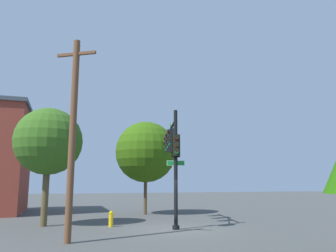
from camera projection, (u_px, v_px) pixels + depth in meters
ground_plane at (176, 230)px, 16.91m from camera, size 120.00×120.00×0.00m
signal_pole_assembly at (172, 147)px, 19.42m from camera, size 6.12×1.80×6.20m
utility_pole at (73, 134)px, 13.75m from camera, size 1.03×1.61×8.43m
fire_hydrant at (111, 219)px, 18.00m from camera, size 0.33×0.24×0.83m
tree_near at (146, 152)px, 25.63m from camera, size 4.66×4.66×7.02m
tree_far at (48, 142)px, 18.89m from camera, size 3.80×3.80×6.58m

